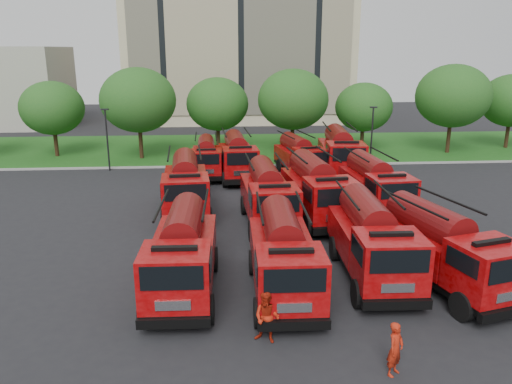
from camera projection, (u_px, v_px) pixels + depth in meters
ground at (238, 246)px, 25.57m from camera, size 140.00×140.00×0.00m
lawn at (228, 148)px, 50.48m from camera, size 70.00×16.00×0.12m
curb at (230, 166)px, 42.71m from camera, size 70.00×0.30×0.14m
apartment_building at (239, 28)px, 68.21m from camera, size 30.00×14.18×25.00m
tree_1 at (52, 108)px, 45.27m from camera, size 5.71×5.71×6.98m
tree_2 at (138, 100)px, 44.15m from camera, size 6.72×6.72×8.22m
tree_3 at (217, 104)px, 47.22m from camera, size 5.88×5.88×7.19m
tree_4 at (293, 99)px, 46.11m from camera, size 6.55×6.55×8.01m
tree_5 at (364, 107)px, 47.79m from camera, size 5.46×5.46×6.68m
tree_6 at (453, 96)px, 46.58m from camera, size 6.89×6.89×8.42m
tree_7 at (512, 101)px, 49.16m from camera, size 6.05×6.05×7.39m
lamp_post_0 at (107, 136)px, 40.57m from camera, size 0.60×0.25×5.11m
lamp_post_1 at (372, 133)px, 42.08m from camera, size 0.60×0.25×5.11m
fire_truck_0 at (182, 253)px, 20.39m from camera, size 2.85×7.40×3.34m
fire_truck_1 at (284, 255)px, 20.23m from camera, size 2.77×7.27×3.29m
fire_truck_2 at (372, 240)px, 21.66m from camera, size 2.91×7.53×3.40m
fire_truck_3 at (444, 248)px, 20.86m from camera, size 4.30×7.70×3.33m
fire_truck_4 at (186, 186)px, 30.21m from camera, size 3.19×7.75×3.45m
fire_truck_5 at (268, 195)px, 28.38m from camera, size 2.99×7.50×3.36m
fire_truck_6 at (317, 189)px, 29.23m from camera, size 3.50×8.04×3.55m
fire_truck_7 at (375, 185)px, 30.74m from camera, size 3.10×7.38×3.28m
fire_truck_8 at (206, 157)px, 39.34m from camera, size 2.50×6.48×2.92m
fire_truck_9 at (237, 157)px, 38.61m from camera, size 3.05×7.48×3.34m
fire_truck_10 at (300, 156)px, 39.40m from camera, size 3.57×7.04×3.06m
fire_truck_11 at (340, 153)px, 39.35m from camera, size 3.45×8.21×3.65m
firefighter_0 at (393, 374)px, 15.47m from camera, size 0.79×0.78×1.76m
firefighter_1 at (267, 341)px, 17.20m from camera, size 1.03×0.84×1.86m
firefighter_2 at (418, 265)px, 23.27m from camera, size 1.03×1.24×1.84m
firefighter_4 at (192, 232)px, 27.46m from camera, size 1.13×1.00×1.95m
firefighter_5 at (401, 242)px, 26.07m from camera, size 1.65×1.20×1.64m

